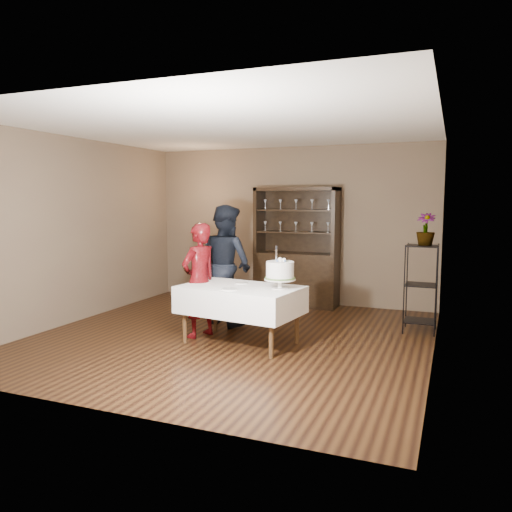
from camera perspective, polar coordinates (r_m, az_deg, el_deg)
The scene contains 14 objects.
floor at distance 6.64m, azimuth -2.87°, elevation -9.23°, with size 5.00×5.00×0.00m, color black.
ceiling at distance 6.46m, azimuth -3.01°, elevation 14.50°, with size 5.00×5.00×0.00m, color white.
back_wall at distance 8.74m, azimuth 3.92°, elevation 3.52°, with size 5.00×0.02×2.70m, color brown.
wall_left at distance 7.79m, azimuth -19.92°, elevation 2.79°, with size 0.02×5.00×2.70m, color brown.
wall_right at distance 5.83m, azimuth 20.01°, elevation 1.69°, with size 0.02×5.00×2.70m, color brown.
china_hutch at distance 8.51m, azimuth 4.66°, elevation -1.20°, with size 1.40×0.48×2.00m.
plant_etagere at distance 7.11m, azimuth 18.33°, elevation -3.13°, with size 0.42×0.42×1.20m.
cake_table at distance 6.23m, azimuth -1.78°, elevation -5.04°, with size 1.57×1.10×0.73m.
woman at distance 6.56m, azimuth -6.51°, elevation -2.76°, with size 0.55×0.36×1.50m, color #3B0705.
man at distance 7.18m, azimuth -3.45°, elevation -1.02°, with size 0.84×0.65×1.73m, color black.
cake at distance 6.01m, azimuth 2.77°, elevation -1.79°, with size 0.40×0.40×0.52m.
plate_near at distance 5.96m, azimuth -3.04°, elevation -3.81°, with size 0.20×0.20×0.01m, color white.
plate_far at distance 6.40m, azimuth -1.67°, elevation -3.10°, with size 0.17×0.17×0.01m, color white.
potted_plant at distance 7.03m, azimuth 18.82°, elevation 2.92°, with size 0.24×0.24×0.43m, color #4D6D33.
Camera 1 is at (2.67, -5.81, 1.80)m, focal length 35.00 mm.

